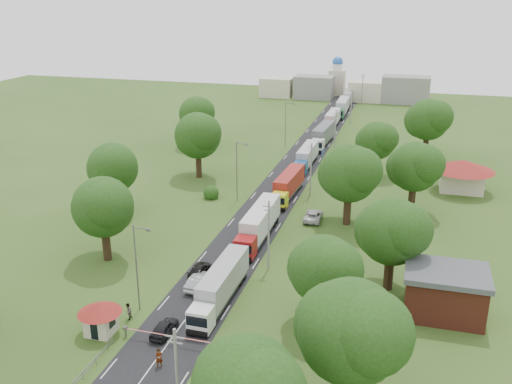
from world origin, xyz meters
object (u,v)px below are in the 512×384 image
(guard_booth, at_px, (100,314))
(pedestrian_near, at_px, (159,358))
(boom_barrier, at_px, (154,334))
(truck_0, at_px, (221,285))
(info_sign, at_px, (323,156))
(car_lane_front, at_px, (164,328))
(car_lane_mid, at_px, (200,281))

(guard_booth, relative_size, pedestrian_near, 2.34)
(boom_barrier, bearing_deg, guard_booth, -179.99)
(boom_barrier, distance_m, truck_0, 9.83)
(info_sign, relative_size, car_lane_front, 0.99)
(guard_booth, distance_m, car_lane_front, 6.54)
(car_lane_mid, bearing_deg, car_lane_front, 95.86)
(info_sign, relative_size, pedestrian_near, 2.18)
(boom_barrier, height_order, pedestrian_near, pedestrian_near)
(car_lane_mid, xyz_separation_m, pedestrian_near, (1.77, -14.85, 0.14))
(truck_0, distance_m, car_lane_front, 8.35)
(car_lane_mid, height_order, pedestrian_near, pedestrian_near)
(guard_booth, height_order, pedestrian_near, guard_booth)
(car_lane_mid, bearing_deg, boom_barrier, 94.06)
(info_sign, bearing_deg, guard_booth, -101.68)
(guard_booth, xyz_separation_m, pedestrian_near, (7.97, -3.50, -1.22))
(car_lane_mid, bearing_deg, truck_0, 151.30)
(pedestrian_near, bearing_deg, guard_booth, 127.68)
(truck_0, bearing_deg, car_lane_mid, 145.44)
(car_lane_mid, bearing_deg, pedestrian_near, 102.65)
(boom_barrier, height_order, car_lane_mid, car_lane_mid)
(guard_booth, height_order, truck_0, truck_0)
(guard_booth, distance_m, pedestrian_near, 8.79)
(info_sign, height_order, car_lane_mid, info_sign)
(truck_0, bearing_deg, car_lane_front, -114.32)
(boom_barrier, distance_m, pedestrian_near, 4.09)
(guard_booth, bearing_deg, truck_0, 43.20)
(guard_booth, height_order, car_lane_front, guard_booth)
(boom_barrier, xyz_separation_m, car_lane_mid, (0.36, 11.35, -0.09))
(car_lane_front, bearing_deg, pedestrian_near, 111.34)
(boom_barrier, relative_size, car_lane_front, 2.23)
(car_lane_front, bearing_deg, car_lane_mid, -88.12)
(pedestrian_near, bearing_deg, car_lane_front, 80.85)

